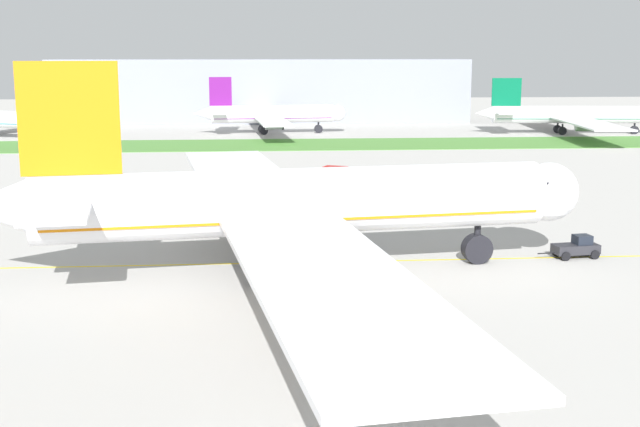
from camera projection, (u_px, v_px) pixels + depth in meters
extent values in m
plane|color=#ADAAA5|center=(311.00, 269.00, 79.50)|extent=(600.00, 600.00, 0.00)
cube|color=yellow|center=(309.00, 262.00, 81.94)|extent=(280.00, 0.36, 0.01)
cube|color=#4C8438|center=(277.00, 145.00, 185.66)|extent=(320.00, 24.00, 0.10)
cylinder|color=white|center=(297.00, 201.00, 76.76)|extent=(46.69, 12.11, 5.97)
cube|color=orange|center=(297.00, 212.00, 76.95)|extent=(44.79, 11.39, 0.72)
sphere|color=white|center=(549.00, 192.00, 81.89)|extent=(5.68, 5.68, 5.68)
cube|color=orange|center=(69.00, 119.00, 71.28)|extent=(8.34, 1.71, 9.56)
cube|color=white|center=(68.00, 189.00, 78.11)|extent=(6.33, 10.16, 0.42)
cube|color=white|center=(56.00, 212.00, 66.63)|extent=(6.33, 10.16, 0.42)
cube|color=white|center=(240.00, 174.00, 99.30)|extent=(15.67, 42.66, 0.48)
cube|color=white|center=(330.00, 278.00, 53.54)|extent=(15.67, 42.66, 0.48)
cylinder|color=#B7BABF|center=(264.00, 202.00, 90.92)|extent=(6.06, 4.02, 3.29)
cylinder|color=black|center=(290.00, 201.00, 91.51)|extent=(0.95, 3.49, 3.45)
cylinder|color=#B7BABF|center=(320.00, 268.00, 63.17)|extent=(6.06, 4.02, 3.29)
cylinder|color=black|center=(357.00, 266.00, 63.76)|extent=(0.95, 3.49, 3.45)
cylinder|color=black|center=(477.00, 237.00, 81.18)|extent=(0.62, 0.62, 2.32)
cylinder|color=black|center=(477.00, 249.00, 81.40)|extent=(2.98, 1.65, 2.84)
cylinder|color=black|center=(252.00, 240.00, 79.78)|extent=(0.62, 0.62, 2.32)
cylinder|color=black|center=(252.00, 252.00, 80.00)|extent=(2.98, 1.65, 2.84)
cylinder|color=black|center=(262.00, 255.00, 73.75)|extent=(0.62, 0.62, 2.32)
cylinder|color=black|center=(262.00, 268.00, 73.97)|extent=(2.98, 1.65, 2.84)
cube|color=black|center=(540.00, 184.00, 81.57)|extent=(2.67, 4.72, 1.08)
sphere|color=black|center=(98.00, 197.00, 75.82)|extent=(0.42, 0.42, 0.42)
sphere|color=black|center=(129.00, 196.00, 76.38)|extent=(0.42, 0.42, 0.42)
sphere|color=black|center=(159.00, 195.00, 76.95)|extent=(0.42, 0.42, 0.42)
sphere|color=black|center=(189.00, 194.00, 77.51)|extent=(0.42, 0.42, 0.42)
sphere|color=black|center=(219.00, 193.00, 78.07)|extent=(0.42, 0.42, 0.42)
sphere|color=black|center=(248.00, 192.00, 78.63)|extent=(0.42, 0.42, 0.42)
sphere|color=black|center=(277.00, 191.00, 79.19)|extent=(0.42, 0.42, 0.42)
sphere|color=black|center=(305.00, 190.00, 79.75)|extent=(0.42, 0.42, 0.42)
sphere|color=black|center=(333.00, 189.00, 80.31)|extent=(0.42, 0.42, 0.42)
sphere|color=black|center=(361.00, 188.00, 80.87)|extent=(0.42, 0.42, 0.42)
sphere|color=black|center=(388.00, 187.00, 81.43)|extent=(0.42, 0.42, 0.42)
sphere|color=black|center=(415.00, 186.00, 81.99)|extent=(0.42, 0.42, 0.42)
sphere|color=black|center=(441.00, 185.00, 82.55)|extent=(0.42, 0.42, 0.42)
sphere|color=black|center=(467.00, 184.00, 83.11)|extent=(0.42, 0.42, 0.42)
cube|color=#26262B|center=(576.00, 249.00, 83.65)|extent=(4.68, 2.54, 0.90)
cube|color=black|center=(582.00, 240.00, 83.62)|extent=(1.79, 1.69, 0.90)
cylinder|color=black|center=(546.00, 253.00, 83.06)|extent=(1.80, 0.36, 0.12)
cylinder|color=black|center=(566.00, 256.00, 82.47)|extent=(0.94, 0.47, 0.90)
cylinder|color=black|center=(556.00, 252.00, 84.35)|extent=(0.94, 0.47, 0.90)
cylinder|color=black|center=(595.00, 255.00, 83.11)|extent=(0.94, 0.47, 0.90)
cylinder|color=black|center=(585.00, 250.00, 85.00)|extent=(0.94, 0.47, 0.90)
cylinder|color=black|center=(318.00, 248.00, 86.34)|extent=(0.12, 0.12, 0.81)
cylinder|color=#BFE519|center=(318.00, 241.00, 86.08)|extent=(0.09, 0.09, 0.52)
cylinder|color=black|center=(318.00, 247.00, 86.52)|extent=(0.12, 0.12, 0.81)
cylinder|color=#BFE519|center=(318.00, 240.00, 86.54)|extent=(0.09, 0.09, 0.52)
cube|color=#BFE519|center=(318.00, 241.00, 86.30)|extent=(0.30, 0.46, 0.57)
sphere|color=brown|center=(318.00, 237.00, 86.22)|extent=(0.22, 0.22, 0.22)
cube|color=#B21E19|center=(335.00, 173.00, 131.61)|extent=(4.06, 3.50, 2.10)
cube|color=#B21E19|center=(322.00, 174.00, 132.50)|extent=(2.14, 2.45, 1.66)
cube|color=#263347|center=(318.00, 171.00, 132.67)|extent=(0.90, 1.64, 0.73)
cylinder|color=black|center=(319.00, 180.00, 131.68)|extent=(0.94, 0.68, 0.90)
cylinder|color=black|center=(325.00, 178.00, 133.62)|extent=(0.94, 0.68, 0.90)
cylinder|color=black|center=(338.00, 181.00, 130.51)|extent=(0.94, 0.68, 0.90)
cylinder|color=black|center=(343.00, 179.00, 132.45)|extent=(0.94, 0.68, 0.90)
cube|color=white|center=(340.00, 186.00, 119.56)|extent=(3.94, 3.23, 2.01)
cube|color=white|center=(354.00, 188.00, 118.98)|extent=(1.98, 2.40, 1.61)
cube|color=#263347|center=(359.00, 186.00, 118.75)|extent=(0.73, 1.72, 0.71)
cylinder|color=black|center=(356.00, 192.00, 120.15)|extent=(0.95, 0.60, 0.90)
cylinder|color=black|center=(353.00, 195.00, 118.12)|extent=(0.95, 0.60, 0.90)
cylinder|color=black|center=(336.00, 191.00, 121.00)|extent=(0.95, 0.60, 0.90)
cylinder|color=black|center=(332.00, 194.00, 118.97)|extent=(0.95, 0.60, 0.90)
sphere|color=white|center=(40.00, 120.00, 195.68)|extent=(3.80, 3.80, 3.80)
cube|color=white|center=(16.00, 116.00, 217.06)|extent=(17.61, 30.08, 0.32)
cylinder|color=#B7BABF|center=(3.00, 122.00, 210.77)|extent=(4.34, 3.45, 2.20)
cylinder|color=black|center=(9.00, 123.00, 210.22)|extent=(1.16, 2.27, 2.31)
cylinder|color=black|center=(23.00, 132.00, 197.67)|extent=(0.42, 0.42, 1.55)
cylinder|color=black|center=(23.00, 135.00, 197.81)|extent=(2.08, 1.50, 1.90)
cylinder|color=white|center=(273.00, 114.00, 210.38)|extent=(30.61, 6.63, 4.35)
cube|color=#661472|center=(273.00, 117.00, 210.52)|extent=(29.37, 6.19, 0.52)
sphere|color=white|center=(337.00, 113.00, 212.84)|extent=(4.13, 4.13, 4.13)
cone|color=white|center=(203.00, 113.00, 207.74)|extent=(5.05, 4.05, 3.70)
cube|color=#661472|center=(220.00, 91.00, 207.40)|extent=(5.48, 0.85, 6.96)
cube|color=white|center=(218.00, 111.00, 212.47)|extent=(3.85, 7.19, 0.30)
cube|color=white|center=(219.00, 113.00, 204.02)|extent=(3.85, 7.19, 0.30)
cube|color=white|center=(261.00, 112.00, 225.63)|extent=(8.72, 27.75, 0.35)
cube|color=white|center=(273.00, 121.00, 194.88)|extent=(8.72, 27.75, 0.35)
cylinder|color=#B7BABF|center=(267.00, 119.00, 220.04)|extent=(4.30, 2.70, 2.39)
cylinder|color=black|center=(275.00, 118.00, 220.35)|extent=(0.55, 2.53, 2.51)
cylinder|color=#B7BABF|center=(274.00, 125.00, 201.23)|extent=(4.30, 2.70, 2.39)
cylinder|color=black|center=(283.00, 125.00, 201.54)|extent=(0.55, 2.53, 2.51)
cylinder|color=black|center=(318.00, 126.00, 212.68)|extent=(0.45, 0.45, 1.69)
cylinder|color=black|center=(318.00, 129.00, 212.84)|extent=(2.13, 1.08, 2.07)
cylinder|color=black|center=(262.00, 126.00, 212.80)|extent=(0.45, 0.45, 1.69)
cylinder|color=black|center=(262.00, 129.00, 212.95)|extent=(2.13, 1.08, 2.07)
cylinder|color=black|center=(264.00, 127.00, 208.36)|extent=(0.45, 0.45, 1.69)
cylinder|color=black|center=(264.00, 130.00, 208.52)|extent=(2.13, 1.08, 2.07)
cylinder|color=white|center=(574.00, 115.00, 209.61)|extent=(40.24, 7.91, 4.26)
cube|color=#055938|center=(573.00, 118.00, 209.75)|extent=(38.62, 7.42, 0.51)
cone|color=white|center=(485.00, 113.00, 209.84)|extent=(5.00, 4.04, 3.62)
cube|color=#055938|center=(507.00, 92.00, 208.80)|extent=(7.21, 1.08, 6.82)
cube|color=white|center=(499.00, 111.00, 213.91)|extent=(5.01, 7.19, 0.30)
cube|color=white|center=(506.00, 113.00, 205.54)|extent=(5.01, 7.19, 0.30)
cube|color=white|center=(545.00, 111.00, 229.52)|extent=(12.07, 36.67, 0.34)
cube|color=white|center=(590.00, 123.00, 189.96)|extent=(12.07, 36.67, 0.34)
cylinder|color=#B7BABF|center=(557.00, 118.00, 221.79)|extent=(4.25, 2.71, 2.34)
cylinder|color=black|center=(565.00, 118.00, 221.76)|extent=(0.58, 2.48, 2.46)
cylinder|color=#B7BABF|center=(584.00, 126.00, 198.14)|extent=(4.25, 2.71, 2.34)
cylinder|color=black|center=(593.00, 126.00, 198.12)|extent=(0.58, 2.48, 2.46)
cylinder|color=black|center=(634.00, 127.00, 209.97)|extent=(0.45, 0.45, 1.65)
cylinder|color=black|center=(634.00, 130.00, 210.12)|extent=(2.10, 1.09, 2.02)
cylinder|color=black|center=(558.00, 126.00, 212.41)|extent=(0.45, 0.45, 1.65)
cylinder|color=black|center=(557.00, 129.00, 212.56)|extent=(2.10, 1.09, 2.02)
cylinder|color=black|center=(562.00, 127.00, 208.01)|extent=(0.45, 0.45, 1.65)
cylinder|color=black|center=(562.00, 131.00, 208.17)|extent=(2.10, 1.09, 2.02)
cube|color=gray|center=(261.00, 91.00, 245.55)|extent=(118.60, 20.00, 18.00)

